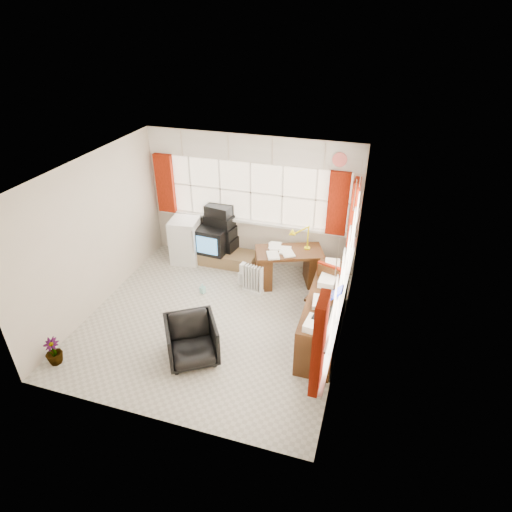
{
  "coord_description": "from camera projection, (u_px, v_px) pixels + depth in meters",
  "views": [
    {
      "loc": [
        2.25,
        -5.0,
        4.42
      ],
      "look_at": [
        0.54,
        0.55,
        0.99
      ],
      "focal_mm": 30.0,
      "sensor_mm": 36.0,
      "label": 1
    }
  ],
  "objects": [
    {
      "name": "hifi_stack",
      "position": [
        220.0,
        228.0,
        8.32
      ],
      "size": [
        0.72,
        0.52,
        0.9
      ],
      "color": "black",
      "rests_on": "tv_bench"
    },
    {
      "name": "tv_bench",
      "position": [
        221.0,
        257.0,
        8.42
      ],
      "size": [
        1.4,
        0.5,
        0.25
      ],
      "primitive_type": "cube",
      "color": "#97704B",
      "rests_on": "ground"
    },
    {
      "name": "credenza",
      "position": [
        324.0,
        313.0,
        6.46
      ],
      "size": [
        0.5,
        2.0,
        0.85
      ],
      "color": "#482A11",
      "rests_on": "ground"
    },
    {
      "name": "file_tray",
      "position": [
        325.0,
        317.0,
        5.72
      ],
      "size": [
        0.33,
        0.4,
        0.12
      ],
      "primitive_type": "cube",
      "rotation": [
        0.0,
        0.0,
        -0.16
      ],
      "color": "black",
      "rests_on": "credenza"
    },
    {
      "name": "desk_lamp",
      "position": [
        308.0,
        232.0,
        7.42
      ],
      "size": [
        0.17,
        0.14,
        0.47
      ],
      "color": "#F8F00A",
      "rests_on": "desk"
    },
    {
      "name": "office_chair",
      "position": [
        192.0,
        341.0,
        6.03
      ],
      "size": [
        0.97,
        0.97,
        0.65
      ],
      "primitive_type": "imported",
      "rotation": [
        0.0,
        0.0,
        0.57
      ],
      "color": "black",
      "rests_on": "ground"
    },
    {
      "name": "ground",
      "position": [
        214.0,
        320.0,
        6.93
      ],
      "size": [
        4.0,
        4.0,
        0.0
      ],
      "primitive_type": "plane",
      "color": "beige",
      "rests_on": "ground"
    },
    {
      "name": "window_right",
      "position": [
        340.0,
        293.0,
        5.96
      ],
      "size": [
        0.12,
        3.7,
        3.6
      ],
      "color": "#FFEAC9",
      "rests_on": "room_walls"
    },
    {
      "name": "desk",
      "position": [
        289.0,
        265.0,
        7.67
      ],
      "size": [
        1.31,
        0.97,
        0.71
      ],
      "color": "#482A11",
      "rests_on": "ground"
    },
    {
      "name": "mini_fridge",
      "position": [
        186.0,
        241.0,
        8.33
      ],
      "size": [
        0.58,
        0.58,
        0.89
      ],
      "color": "white",
      "rests_on": "ground"
    },
    {
      "name": "radiator",
      "position": [
        253.0,
        282.0,
        7.48
      ],
      "size": [
        0.39,
        0.21,
        0.55
      ],
      "color": "white",
      "rests_on": "ground"
    },
    {
      "name": "curtains",
      "position": [
        286.0,
        223.0,
        6.72
      ],
      "size": [
        3.83,
        3.83,
        1.15
      ],
      "color": "#9C1D08",
      "rests_on": "room_walls"
    },
    {
      "name": "task_chair",
      "position": [
        325.0,
        293.0,
        6.69
      ],
      "size": [
        0.52,
        0.54,
        0.99
      ],
      "color": "black",
      "rests_on": "ground"
    },
    {
      "name": "flower_vase",
      "position": [
        53.0,
        351.0,
        6.01
      ],
      "size": [
        0.25,
        0.25,
        0.42
      ],
      "primitive_type": "imported",
      "rotation": [
        0.0,
        0.0,
        0.09
      ],
      "color": "black",
      "rests_on": "ground"
    },
    {
      "name": "spray_bottle_b",
      "position": [
        203.0,
        289.0,
        7.54
      ],
      "size": [
        0.11,
        0.11,
        0.18
      ],
      "primitive_type": "imported",
      "rotation": [
        0.0,
        0.0,
        -0.33
      ],
      "color": "#98E4DA",
      "rests_on": "ground"
    },
    {
      "name": "overhead_cabinets",
      "position": [
        293.0,
        174.0,
        6.35
      ],
      "size": [
        3.98,
        3.98,
        0.48
      ],
      "color": "white",
      "rests_on": "room_walls"
    },
    {
      "name": "spray_bottle_a",
      "position": [
        241.0,
        276.0,
        7.75
      ],
      "size": [
        0.18,
        0.18,
        0.33
      ],
      "primitive_type": "imported",
      "rotation": [
        0.0,
        0.0,
        0.68
      ],
      "color": "silver",
      "rests_on": "ground"
    },
    {
      "name": "window_back",
      "position": [
        250.0,
        218.0,
        8.05
      ],
      "size": [
        3.7,
        0.12,
        3.6
      ],
      "color": "#FFEAC9",
      "rests_on": "room_walls"
    },
    {
      "name": "room_walls",
      "position": [
        209.0,
        239.0,
        6.17
      ],
      "size": [
        4.0,
        4.0,
        4.0
      ],
      "color": "beige",
      "rests_on": "ground"
    },
    {
      "name": "crt_tv",
      "position": [
        213.0,
        240.0,
        8.24
      ],
      "size": [
        0.59,
        0.56,
        0.5
      ],
      "color": "black",
      "rests_on": "tv_bench"
    }
  ]
}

